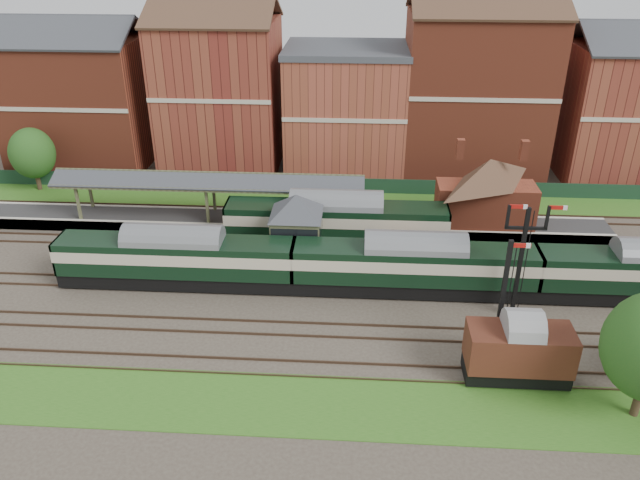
# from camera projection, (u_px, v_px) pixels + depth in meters

# --- Properties ---
(ground) EXTENTS (160.00, 160.00, 0.00)m
(ground) POSITION_uv_depth(u_px,v_px,m) (335.00, 290.00, 44.81)
(ground) COLOR #473D33
(ground) RESTS_ON ground
(grass_back) EXTENTS (90.00, 4.50, 0.06)m
(grass_back) POSITION_uv_depth(u_px,v_px,m) (342.00, 200.00, 58.97)
(grass_back) COLOR #2D6619
(grass_back) RESTS_ON ground
(grass_front) EXTENTS (90.00, 5.00, 0.06)m
(grass_front) POSITION_uv_depth(u_px,v_px,m) (325.00, 406.00, 34.16)
(grass_front) COLOR #2D6619
(grass_front) RESTS_ON ground
(fence) EXTENTS (90.00, 0.12, 1.50)m
(fence) POSITION_uv_depth(u_px,v_px,m) (343.00, 185.00, 60.42)
(fence) COLOR #193823
(fence) RESTS_ON ground
(platform) EXTENTS (55.00, 3.40, 1.00)m
(platform) POSITION_uv_depth(u_px,v_px,m) (281.00, 223.00, 53.50)
(platform) COLOR #2D2D2D
(platform) RESTS_ON ground
(signal_box) EXTENTS (5.40, 5.40, 6.00)m
(signal_box) POSITION_uv_depth(u_px,v_px,m) (297.00, 229.00, 46.39)
(signal_box) COLOR #647A57
(signal_box) RESTS_ON ground
(brick_hut) EXTENTS (3.20, 2.64, 2.94)m
(brick_hut) POSITION_uv_depth(u_px,v_px,m) (403.00, 256.00, 46.86)
(brick_hut) COLOR maroon
(brick_hut) RESTS_ON ground
(station_building) EXTENTS (8.10, 8.10, 5.90)m
(station_building) POSITION_uv_depth(u_px,v_px,m) (487.00, 191.00, 50.95)
(station_building) COLOR #983E26
(station_building) RESTS_ON platform
(canopy) EXTENTS (26.00, 3.89, 4.08)m
(canopy) POSITION_uv_depth(u_px,v_px,m) (209.00, 177.00, 51.97)
(canopy) COLOR #4D4D30
(canopy) RESTS_ON platform
(semaphore_bracket) EXTENTS (3.60, 0.25, 8.18)m
(semaphore_bracket) POSITION_uv_depth(u_px,v_px,m) (522.00, 256.00, 39.78)
(semaphore_bracket) COLOR black
(semaphore_bracket) RESTS_ON ground
(semaphore_siding) EXTENTS (1.23, 0.25, 8.00)m
(semaphore_siding) POSITION_uv_depth(u_px,v_px,m) (503.00, 299.00, 36.13)
(semaphore_siding) COLOR black
(semaphore_siding) RESTS_ON ground
(town_backdrop) EXTENTS (69.00, 10.00, 16.00)m
(town_backdrop) POSITION_uv_depth(u_px,v_px,m) (344.00, 103.00, 63.75)
(town_backdrop) COLOR #983E26
(town_backdrop) RESTS_ON ground
(dmu_train) EXTENTS (50.74, 2.67, 3.90)m
(dmu_train) POSITION_uv_depth(u_px,v_px,m) (414.00, 265.00, 43.44)
(dmu_train) COLOR black
(dmu_train) RESTS_ON ground
(platform_railcar) EXTENTS (17.60, 2.77, 4.05)m
(platform_railcar) POSITION_uv_depth(u_px,v_px,m) (336.00, 221.00, 49.49)
(platform_railcar) COLOR black
(platform_railcar) RESTS_ON ground
(goods_van_a) EXTENTS (5.88, 2.55, 3.57)m
(goods_van_a) POSITION_uv_depth(u_px,v_px,m) (519.00, 350.00, 35.28)
(goods_van_a) COLOR black
(goods_van_a) RESTS_ON ground
(tree_back) EXTENTS (4.27, 4.27, 6.24)m
(tree_back) POSITION_uv_depth(u_px,v_px,m) (32.00, 153.00, 59.66)
(tree_back) COLOR #382619
(tree_back) RESTS_ON ground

